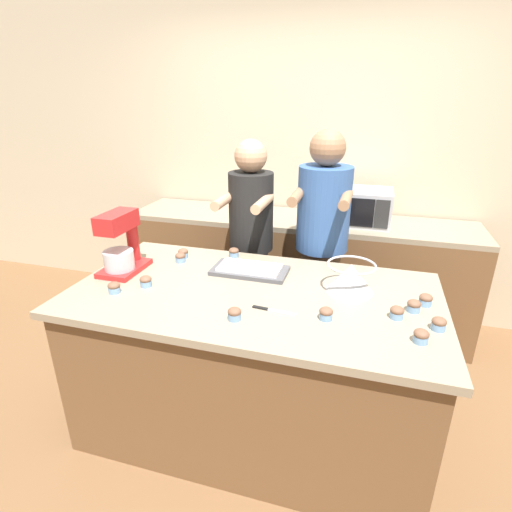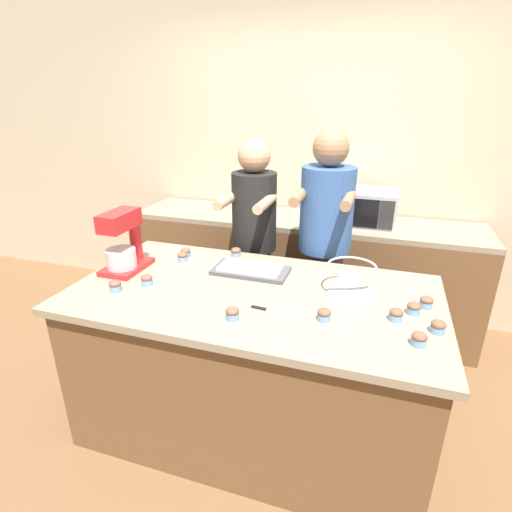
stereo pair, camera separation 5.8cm
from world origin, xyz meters
name	(u,v)px [view 1 (the left image)]	position (x,y,z in m)	size (l,w,h in m)	color
ground_plane	(254,422)	(0.00, 0.00, 0.00)	(16.00, 16.00, 0.00)	brown
back_wall	(308,160)	(0.00, 1.65, 1.35)	(10.00, 0.06, 2.70)	beige
island_counter	(253,361)	(0.00, 0.00, 0.45)	(1.93, 1.03, 0.90)	brown
back_counter	(297,270)	(0.00, 1.30, 0.47)	(2.80, 0.60, 0.93)	brown
person_left	(251,247)	(-0.24, 0.74, 0.85)	(0.33, 0.49, 1.60)	#232328
person_right	(321,250)	(0.26, 0.74, 0.88)	(0.36, 0.51, 1.67)	brown
stand_mixer	(121,246)	(-0.80, 0.04, 1.06)	(0.20, 0.30, 0.36)	red
mixing_bowl	(350,277)	(0.49, 0.15, 0.98)	(0.26, 0.26, 0.15)	#BCBCC1
baking_tray	(250,270)	(-0.09, 0.22, 0.92)	(0.44, 0.22, 0.04)	#4C4C51
microwave_oven	(358,206)	(0.46, 1.30, 1.06)	(0.50, 0.37, 0.26)	#B7B7BC
knife	(271,310)	(0.14, -0.17, 0.90)	(0.22, 0.04, 0.01)	#BCBCC1
cupcake_0	(114,287)	(-0.69, -0.22, 0.93)	(0.06, 0.06, 0.06)	#759EC6
cupcake_1	(439,324)	(0.89, -0.13, 0.93)	(0.06, 0.06, 0.06)	#759EC6
cupcake_2	(146,281)	(-0.57, -0.11, 0.93)	(0.06, 0.06, 0.06)	#759EC6
cupcake_3	(234,252)	(-0.26, 0.43, 0.93)	(0.06, 0.06, 0.06)	#759EC6
cupcake_4	(426,300)	(0.86, 0.09, 0.93)	(0.06, 0.06, 0.06)	#759EC6
cupcake_5	(183,253)	(-0.56, 0.33, 0.93)	(0.06, 0.06, 0.06)	#759EC6
cupcake_6	(326,313)	(0.40, -0.18, 0.93)	(0.06, 0.06, 0.06)	#759EC6
cupcake_7	(180,257)	(-0.55, 0.25, 0.93)	(0.06, 0.06, 0.06)	#759EC6
cupcake_8	(414,306)	(0.80, 0.01, 0.93)	(0.06, 0.06, 0.06)	#759EC6
cupcake_9	(234,314)	(0.00, -0.30, 0.93)	(0.06, 0.06, 0.06)	#759EC6
cupcake_10	(397,312)	(0.72, -0.08, 0.93)	(0.06, 0.06, 0.06)	#759EC6
cupcake_11	(421,336)	(0.81, -0.26, 0.93)	(0.06, 0.06, 0.06)	#759EC6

